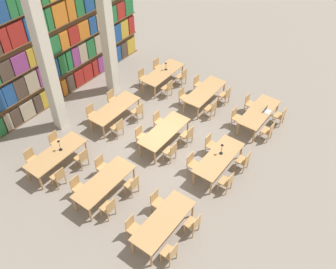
{
  "coord_description": "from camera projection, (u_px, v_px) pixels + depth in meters",
  "views": [
    {
      "loc": [
        -8.68,
        -6.66,
        10.66
      ],
      "look_at": [
        0.0,
        -0.25,
        0.67
      ],
      "focal_mm": 40.0,
      "sensor_mm": 36.0,
      "label": 1
    }
  ],
  "objects": [
    {
      "name": "chair_9",
      "position": [
        236.0,
        117.0,
        15.79
      ],
      "size": [
        0.42,
        0.4,
        0.88
      ],
      "rotation": [
        0.0,
        0.0,
        3.14
      ],
      "color": "tan",
      "rests_on": "ground_plane"
    },
    {
      "name": "chair_25",
      "position": [
        32.0,
        159.0,
        14.01
      ],
      "size": [
        0.42,
        0.4,
        0.88
      ],
      "rotation": [
        0.0,
        0.0,
        3.14
      ],
      "color": "tan",
      "rests_on": "ground_plane"
    },
    {
      "name": "chair_21",
      "position": [
        184.0,
        96.0,
        16.85
      ],
      "size": [
        0.42,
        0.4,
        0.88
      ],
      "rotation": [
        0.0,
        0.0,
        3.14
      ],
      "color": "tan",
      "rests_on": "ground_plane"
    },
    {
      "name": "chair_24",
      "position": [
        59.0,
        176.0,
        13.37
      ],
      "size": [
        0.42,
        0.4,
        0.88
      ],
      "color": "tan",
      "rests_on": "ground_plane"
    },
    {
      "name": "chair_1",
      "position": [
        133.0,
        227.0,
        11.82
      ],
      "size": [
        0.42,
        0.4,
        0.88
      ],
      "rotation": [
        0.0,
        0.0,
        3.14
      ],
      "color": "tan",
      "rests_on": "ground_plane"
    },
    {
      "name": "chair_7",
      "position": [
        211.0,
        144.0,
        14.59
      ],
      "size": [
        0.42,
        0.4,
        0.88
      ],
      "rotation": [
        0.0,
        0.0,
        3.14
      ],
      "color": "tan",
      "rests_on": "ground_plane"
    },
    {
      "name": "chair_22",
      "position": [
        226.0,
        95.0,
        16.93
      ],
      "size": [
        0.42,
        0.4,
        0.88
      ],
      "color": "tan",
      "rests_on": "ground_plane"
    },
    {
      "name": "chair_30",
      "position": [
        138.0,
        111.0,
        16.07
      ],
      "size": [
        0.42,
        0.4,
        0.88
      ],
      "color": "tan",
      "rests_on": "ground_plane"
    },
    {
      "name": "chair_34",
      "position": [
        182.0,
        76.0,
        18.02
      ],
      "size": [
        0.42,
        0.4,
        0.88
      ],
      "color": "tan",
      "rests_on": "ground_plane"
    },
    {
      "name": "chair_13",
      "position": [
        78.0,
        187.0,
        13.02
      ],
      "size": [
        0.42,
        0.4,
        0.88
      ],
      "rotation": [
        0.0,
        0.0,
        3.14
      ],
      "color": "tan",
      "rests_on": "ground_plane"
    },
    {
      "name": "chair_0",
      "position": [
        170.0,
        252.0,
        11.18
      ],
      "size": [
        0.42,
        0.4,
        0.88
      ],
      "color": "tan",
      "rests_on": "ground_plane"
    },
    {
      "name": "desk_lamp_0",
      "position": [
        222.0,
        147.0,
        13.62
      ],
      "size": [
        0.14,
        0.14,
        0.49
      ],
      "color": "black",
      "rests_on": "reading_table_1"
    },
    {
      "name": "chair_35",
      "position": [
        158.0,
        66.0,
        18.65
      ],
      "size": [
        0.42,
        0.4,
        0.88
      ],
      "rotation": [
        0.0,
        0.0,
        3.14
      ],
      "color": "tan",
      "rests_on": "ground_plane"
    },
    {
      "name": "chair_20",
      "position": [
        211.0,
        108.0,
        16.21
      ],
      "size": [
        0.42,
        0.4,
        0.88
      ],
      "color": "tan",
      "rests_on": "ground_plane"
    },
    {
      "name": "chair_5",
      "position": [
        192.0,
        163.0,
        13.84
      ],
      "size": [
        0.42,
        0.4,
        0.88
      ],
      "rotation": [
        0.0,
        0.0,
        3.14
      ],
      "color": "tan",
      "rests_on": "ground_plane"
    },
    {
      "name": "pillar_left",
      "position": [
        47.0,
        65.0,
        14.1
      ],
      "size": [
        0.46,
        0.46,
        6.0
      ],
      "color": "beige",
      "rests_on": "ground_plane"
    },
    {
      "name": "chair_18",
      "position": [
        188.0,
        135.0,
        14.98
      ],
      "size": [
        0.42,
        0.4,
        0.88
      ],
      "color": "tan",
      "rests_on": "ground_plane"
    },
    {
      "name": "chair_10",
      "position": [
        280.0,
        116.0,
        15.86
      ],
      "size": [
        0.42,
        0.4,
        0.88
      ],
      "color": "tan",
      "rests_on": "ground_plane"
    },
    {
      "name": "reading_table_4",
      "position": [
        165.0,
        132.0,
        14.83
      ],
      "size": [
        2.39,
        0.9,
        0.74
      ],
      "color": "tan",
      "rests_on": "ground_plane"
    },
    {
      "name": "chair_4",
      "position": [
        227.0,
        181.0,
        13.2
      ],
      "size": [
        0.42,
        0.4,
        0.88
      ],
      "color": "tan",
      "rests_on": "ground_plane"
    },
    {
      "name": "reading_table_7",
      "position": [
        115.0,
        109.0,
        15.88
      ],
      "size": [
        2.39,
        0.9,
        0.74
      ],
      "color": "tan",
      "rests_on": "ground_plane"
    },
    {
      "name": "desk_lamp_1",
      "position": [
        59.0,
        143.0,
        13.75
      ],
      "size": [
        0.14,
        0.14,
        0.5
      ],
      "color": "black",
      "rests_on": "reading_table_6"
    },
    {
      "name": "chair_11",
      "position": [
        249.0,
        103.0,
        16.5
      ],
      "size": [
        0.42,
        0.4,
        0.88
      ],
      "rotation": [
        0.0,
        0.0,
        3.14
      ],
      "color": "tan",
      "rests_on": "ground_plane"
    },
    {
      "name": "chair_29",
      "position": [
        92.0,
        114.0,
        15.95
      ],
      "size": [
        0.42,
        0.4,
        0.88
      ],
      "rotation": [
        0.0,
        0.0,
        3.14
      ],
      "color": "tan",
      "rests_on": "ground_plane"
    },
    {
      "name": "chair_8",
      "position": [
        268.0,
        131.0,
        15.15
      ],
      "size": [
        0.42,
        0.4,
        0.88
      ],
      "color": "tan",
      "rests_on": "ground_plane"
    },
    {
      "name": "chair_31",
      "position": [
        113.0,
        99.0,
        16.71
      ],
      "size": [
        0.42,
        0.4,
        0.88
      ],
      "rotation": [
        0.0,
        0.0,
        3.14
      ],
      "color": "tan",
      "rests_on": "ground_plane"
    },
    {
      "name": "chair_32",
      "position": [
        168.0,
        88.0,
        17.33
      ],
      "size": [
        0.42,
        0.4,
        0.88
      ],
      "color": "tan",
      "rests_on": "ground_plane"
    },
    {
      "name": "chair_15",
      "position": [
        102.0,
        166.0,
        13.74
      ],
      "size": [
        0.42,
        0.4,
        0.88
      ],
      "rotation": [
        0.0,
        0.0,
        3.14
      ],
      "color": "tan",
      "rests_on": "ground_plane"
    },
    {
      "name": "reading_table_3",
      "position": [
        104.0,
        182.0,
        12.92
      ],
      "size": [
        2.39,
        0.9,
        0.74
      ],
      "color": "tan",
      "rests_on": "ground_plane"
    },
    {
      "name": "chair_17",
      "position": [
        141.0,
        136.0,
        14.94
      ],
      "size": [
        0.42,
        0.4,
        0.88
      ],
      "rotation": [
        0.0,
        0.0,
        3.14
      ],
      "color": "tan",
      "rests_on": "ground_plane"
    },
    {
      "name": "laptop",
      "position": [
        267.0,
        111.0,
        15.61
      ],
      "size": [
        0.32,
        0.22,
        0.21
      ],
      "color": "silver",
      "rests_on": "reading_table_2"
    },
    {
      "name": "chair_2",
      "position": [
        194.0,
        224.0,
        11.92
      ],
      "size": [
        0.42,
        0.4,
        0.88
      ],
      "color": "tan",
      "rests_on": "ground_plane"
    },
    {
      "name": "chair_27",
      "position": [
        56.0,
        141.0,
        14.69
      ],
      "size": [
        0.42,
        0.4,
        0.88
      ],
      "rotation": [
        0.0,
        0.0,
        3.14
      ],
      "color": "tan",
      "rests_on": "ground_plane"
    },
    {
      "name": "reading_table_5",
      "position": [
        205.0,
        92.0,
        16.76
      ],
      "size": [
        2.39,
        0.9,
        0.74
      ],
      "color": "tan",
      "rests_on": "ground_plane"
    },
    {
      "name": "chair_3",
      "position": [
        157.0,
        201.0,
        12.56
      ],
      "size": [
        0.42,
        0.4,
        0.88
      ],
      "rotation": [
        0.0,
        0.0,
        3.14
      ],
      "color": "tan",
      "rests_on": "ground_plane"
    },
    {
      "name": "bookshelf_bank",
      "position": [
        55.0,
        43.0,
        15.97
      ],
      "size": [
        10.17,
        0.35,
        5.5
      ],
      "color": "brown",
      "rests_on": "ground_plane"
    },
    {
      "name": "chair_14",
      "position": [
        133.0,
        184.0,
        13.1
      ],
      "size": [
        0.42,
        0.4,
        0.88
      ],
      "color": "tan",
      "rests_on": "ground_plane"
    },
    {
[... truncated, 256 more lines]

